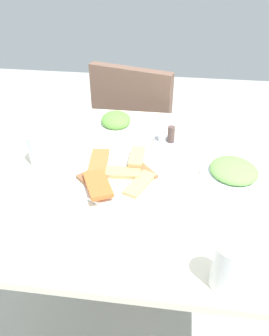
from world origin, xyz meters
The scene contains 11 objects.
ground_plane centered at (0.00, 0.00, 0.00)m, with size 6.00×6.00×0.00m, color #ABABA3.
dining_table centered at (0.00, 0.00, 0.68)m, with size 1.00×0.91×0.77m.
dining_chair centered at (-0.10, 0.71, 0.51)m, with size 0.52×0.52×0.91m.
pide_platter centered at (-0.07, -0.03, 0.78)m, with size 0.29×0.30×0.04m.
salad_plate_greens centered at (0.29, 0.03, 0.79)m, with size 0.21×0.21×0.05m.
salad_plate_rice centered at (-0.14, 0.31, 0.79)m, with size 0.21×0.21×0.06m.
soda_can centered at (0.23, -0.39, 0.83)m, with size 0.07×0.07×0.12m, color silver.
drinking_glass centered at (-0.34, 0.02, 0.82)m, with size 0.08×0.08×0.11m, color silver.
paper_napkin centered at (-0.39, -0.20, 0.77)m, with size 0.15×0.15×0.00m, color white.
spoon centered at (-0.39, -0.18, 0.78)m, with size 0.19×0.01×0.01m, color silver.
condiment_caddy centered at (0.06, 0.20, 0.79)m, with size 0.10×0.10×0.07m.
Camera 1 is at (0.09, -0.89, 1.42)m, focal length 36.69 mm.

